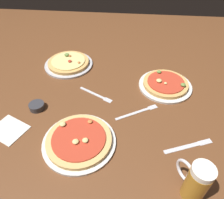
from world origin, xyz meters
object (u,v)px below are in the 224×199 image
Objects in this scene: beer_mug_dark at (196,181)px; pizza_plate_side at (69,63)px; pizza_plate_near at (79,140)px; napkin_folded at (9,129)px; fork_left at (138,112)px; knife_right at (189,146)px; ramekin_sauce at (37,106)px; fork_spare at (96,95)px; pizza_plate_far at (165,84)px.

pizza_plate_side is at bearing 129.85° from beer_mug_dark.
pizza_plate_near is 0.61m from pizza_plate_side.
napkin_folded reaches higher than fork_left.
fork_left is (0.44, -0.37, -0.01)m from pizza_plate_side.
napkin_folded is 0.70× the size of knife_right.
beer_mug_dark reaches higher than napkin_folded.
pizza_plate_side reaches higher than knife_right.
napkin_folded is at bearing -118.89° from ramekin_sauce.
napkin_folded is 0.80m from knife_right.
pizza_plate_side is 1.97× the size of napkin_folded.
fork_left and fork_spare have the same top height.
napkin_folded is (-0.77, 0.21, -0.08)m from beer_mug_dark.
pizza_plate_near is 0.31m from fork_spare.
beer_mug_dark reaches higher than fork_left.
pizza_plate_near is 1.51× the size of fork_left.
ramekin_sauce is at bearing -160.00° from pizza_plate_far.
fork_spare is (-0.22, 0.11, 0.00)m from fork_left.
ramekin_sauce is at bearing -99.09° from pizza_plate_side.
beer_mug_dark is at bearing -21.55° from pizza_plate_near.
fork_left is at bearing -25.76° from fork_spare.
pizza_plate_far is 0.69m from ramekin_sauce.
napkin_folded is at bearing 179.17° from knife_right.
fork_spare is (0.22, -0.26, -0.01)m from pizza_plate_side.
beer_mug_dark is 0.81× the size of fork_left.
beer_mug_dark reaches higher than fork_spare.
pizza_plate_far reaches higher than napkin_folded.
pizza_plate_far is at bearing 99.51° from knife_right.
pizza_plate_side reaches higher than napkin_folded.
pizza_plate_near is 4.17× the size of ramekin_sauce.
napkin_folded is (-0.08, -0.15, -0.01)m from ramekin_sauce.
fork_spare is (0.36, 0.27, -0.00)m from napkin_folded.
knife_right is (0.80, -0.01, -0.00)m from napkin_folded.
beer_mug_dark is (0.62, -0.75, 0.07)m from pizza_plate_side.
beer_mug_dark is at bearing -15.27° from napkin_folded.
napkin_folded is at bearing 173.52° from pizza_plate_near.
pizza_plate_near reaches higher than napkin_folded.
napkin_folded reaches higher than knife_right.
beer_mug_dark reaches higher than knife_right.
pizza_plate_far is 1.72× the size of beer_mug_dark.
pizza_plate_far is 1.36× the size of knife_right.
fork_left is at bearing 2.40° from ramekin_sauce.
pizza_plate_far is at bearing 55.25° from fork_left.
pizza_plate_far is 0.61m from pizza_plate_side.
pizza_plate_near is 0.47m from beer_mug_dark.
ramekin_sauce is at bearing 167.49° from knife_right.
napkin_folded reaches higher than fork_spare.
beer_mug_dark is at bearing -50.15° from pizza_plate_side.
beer_mug_dark is 0.78m from ramekin_sauce.
ramekin_sauce reaches higher than fork_left.
beer_mug_dark is at bearing -97.85° from knife_right.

